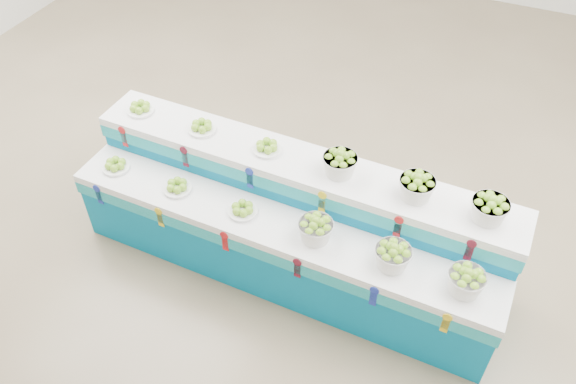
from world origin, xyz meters
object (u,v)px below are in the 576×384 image
object	(u,v)px
display_stand	(288,223)
plate_upper_mid	(202,126)
basket_lower_left	(316,229)
basket_upper_right	(490,208)

from	to	relation	value
display_stand	plate_upper_mid	xyz separation A→B (m)	(-0.89, 0.25, 0.56)
display_stand	plate_upper_mid	size ratio (longest dim) A/B	15.17
display_stand	basket_lower_left	world-z (taller)	display_stand
basket_lower_left	basket_upper_right	bearing A→B (deg)	20.01
display_stand	basket_lower_left	size ratio (longest dim) A/B	13.46
display_stand	basket_upper_right	distance (m)	1.60
plate_upper_mid	basket_upper_right	size ratio (longest dim) A/B	0.89
basket_lower_left	plate_upper_mid	size ratio (longest dim) A/B	1.13
display_stand	basket_lower_left	bearing A→B (deg)	-33.84
display_stand	basket_upper_right	bearing A→B (deg)	8.67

